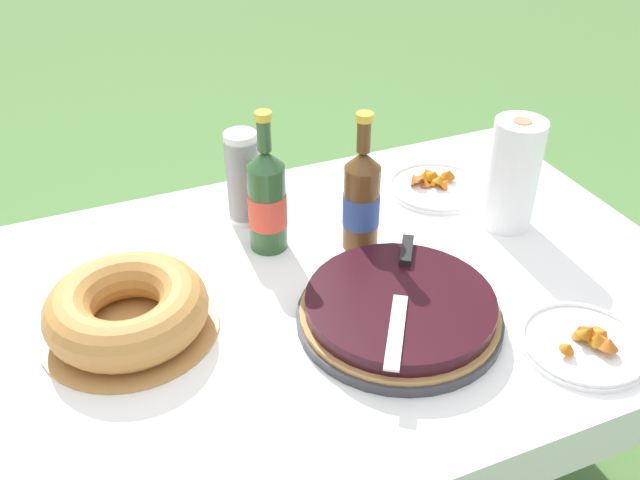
{
  "coord_description": "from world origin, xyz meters",
  "views": [
    {
      "loc": [
        -0.33,
        -1.01,
        1.55
      ],
      "look_at": [
        0.13,
        0.08,
        0.74
      ],
      "focal_mm": 40.0,
      "sensor_mm": 36.0,
      "label": 1
    }
  ],
  "objects_px": {
    "berry_tart": "(400,310)",
    "cider_bottle_amber": "(361,200)",
    "paper_towel_roll": "(513,175)",
    "serving_knife": "(402,285)",
    "bundt_cake": "(127,310)",
    "cider_bottle_green": "(267,200)",
    "snack_plate_near": "(436,185)",
    "snack_plate_left": "(585,343)",
    "cup_stack": "(243,178)"
  },
  "relations": [
    {
      "from": "bundt_cake",
      "to": "cider_bottle_amber",
      "type": "relative_size",
      "value": 1.06
    },
    {
      "from": "cup_stack",
      "to": "snack_plate_near",
      "type": "xyz_separation_m",
      "value": [
        0.46,
        -0.05,
        -0.09
      ]
    },
    {
      "from": "cup_stack",
      "to": "cider_bottle_green",
      "type": "xyz_separation_m",
      "value": [
        0.01,
        -0.12,
        0.01
      ]
    },
    {
      "from": "cider_bottle_green",
      "to": "snack_plate_left",
      "type": "height_order",
      "value": "cider_bottle_green"
    },
    {
      "from": "serving_knife",
      "to": "berry_tart",
      "type": "bearing_deg",
      "value": 0.0
    },
    {
      "from": "snack_plate_left",
      "to": "cup_stack",
      "type": "bearing_deg",
      "value": 123.58
    },
    {
      "from": "serving_knife",
      "to": "cider_bottle_amber",
      "type": "xyz_separation_m",
      "value": [
        0.03,
        0.23,
        0.05
      ]
    },
    {
      "from": "berry_tart",
      "to": "paper_towel_roll",
      "type": "xyz_separation_m",
      "value": [
        0.38,
        0.2,
        0.1
      ]
    },
    {
      "from": "serving_knife",
      "to": "cup_stack",
      "type": "height_order",
      "value": "cup_stack"
    },
    {
      "from": "cider_bottle_amber",
      "to": "snack_plate_left",
      "type": "relative_size",
      "value": 1.37
    },
    {
      "from": "cup_stack",
      "to": "paper_towel_roll",
      "type": "bearing_deg",
      "value": -24.47
    },
    {
      "from": "berry_tart",
      "to": "cup_stack",
      "type": "distance_m",
      "value": 0.48
    },
    {
      "from": "bundt_cake",
      "to": "cider_bottle_green",
      "type": "distance_m",
      "value": 0.36
    },
    {
      "from": "cider_bottle_green",
      "to": "snack_plate_near",
      "type": "xyz_separation_m",
      "value": [
        0.45,
        0.07,
        -0.1
      ]
    },
    {
      "from": "berry_tart",
      "to": "paper_towel_roll",
      "type": "bearing_deg",
      "value": 28.53
    },
    {
      "from": "bundt_cake",
      "to": "snack_plate_near",
      "type": "xyz_separation_m",
      "value": [
        0.77,
        0.22,
        -0.04
      ]
    },
    {
      "from": "cup_stack",
      "to": "snack_plate_left",
      "type": "height_order",
      "value": "cup_stack"
    },
    {
      "from": "bundt_cake",
      "to": "snack_plate_near",
      "type": "distance_m",
      "value": 0.8
    },
    {
      "from": "snack_plate_left",
      "to": "berry_tart",
      "type": "bearing_deg",
      "value": 144.94
    },
    {
      "from": "serving_knife",
      "to": "cider_bottle_green",
      "type": "xyz_separation_m",
      "value": [
        -0.15,
        0.3,
        0.05
      ]
    },
    {
      "from": "bundt_cake",
      "to": "snack_plate_near",
      "type": "height_order",
      "value": "bundt_cake"
    },
    {
      "from": "bundt_cake",
      "to": "paper_towel_roll",
      "type": "distance_m",
      "value": 0.84
    },
    {
      "from": "serving_knife",
      "to": "cider_bottle_amber",
      "type": "height_order",
      "value": "cider_bottle_amber"
    },
    {
      "from": "cider_bottle_green",
      "to": "paper_towel_roll",
      "type": "bearing_deg",
      "value": -13.32
    },
    {
      "from": "berry_tart",
      "to": "cider_bottle_amber",
      "type": "distance_m",
      "value": 0.27
    },
    {
      "from": "berry_tart",
      "to": "serving_knife",
      "type": "distance_m",
      "value": 0.05
    },
    {
      "from": "berry_tart",
      "to": "snack_plate_near",
      "type": "xyz_separation_m",
      "value": [
        0.31,
        0.4,
        -0.02
      ]
    },
    {
      "from": "cider_bottle_green",
      "to": "berry_tart",
      "type": "bearing_deg",
      "value": -67.06
    },
    {
      "from": "bundt_cake",
      "to": "cider_bottle_amber",
      "type": "xyz_separation_m",
      "value": [
        0.5,
        0.08,
        0.07
      ]
    },
    {
      "from": "paper_towel_roll",
      "to": "cup_stack",
      "type": "bearing_deg",
      "value": 155.53
    },
    {
      "from": "bundt_cake",
      "to": "cider_bottle_amber",
      "type": "height_order",
      "value": "cider_bottle_amber"
    },
    {
      "from": "cider_bottle_green",
      "to": "cup_stack",
      "type": "bearing_deg",
      "value": 96.79
    },
    {
      "from": "bundt_cake",
      "to": "paper_towel_roll",
      "type": "relative_size",
      "value": 1.29
    },
    {
      "from": "snack_plate_left",
      "to": "paper_towel_roll",
      "type": "distance_m",
      "value": 0.42
    },
    {
      "from": "serving_knife",
      "to": "bundt_cake",
      "type": "height_order",
      "value": "bundt_cake"
    },
    {
      "from": "cup_stack",
      "to": "cider_bottle_amber",
      "type": "relative_size",
      "value": 0.71
    },
    {
      "from": "cider_bottle_green",
      "to": "cider_bottle_amber",
      "type": "distance_m",
      "value": 0.19
    },
    {
      "from": "snack_plate_near",
      "to": "paper_towel_roll",
      "type": "xyz_separation_m",
      "value": [
        0.07,
        -0.19,
        0.11
      ]
    },
    {
      "from": "berry_tart",
      "to": "bundt_cake",
      "type": "height_order",
      "value": "bundt_cake"
    },
    {
      "from": "cider_bottle_amber",
      "to": "paper_towel_roll",
      "type": "xyz_separation_m",
      "value": [
        0.33,
        -0.05,
        0.01
      ]
    },
    {
      "from": "snack_plate_near",
      "to": "cider_bottle_green",
      "type": "bearing_deg",
      "value": -171.25
    },
    {
      "from": "berry_tart",
      "to": "cider_bottle_amber",
      "type": "bearing_deg",
      "value": 80.75
    },
    {
      "from": "serving_knife",
      "to": "snack_plate_left",
      "type": "bearing_deg",
      "value": 82.63
    },
    {
      "from": "berry_tart",
      "to": "snack_plate_left",
      "type": "bearing_deg",
      "value": -35.06
    },
    {
      "from": "cider_bottle_amber",
      "to": "cider_bottle_green",
      "type": "bearing_deg",
      "value": 158.13
    },
    {
      "from": "paper_towel_roll",
      "to": "cider_bottle_green",
      "type": "bearing_deg",
      "value": 166.68
    },
    {
      "from": "bundt_cake",
      "to": "cup_stack",
      "type": "height_order",
      "value": "cup_stack"
    },
    {
      "from": "snack_plate_near",
      "to": "paper_towel_roll",
      "type": "height_order",
      "value": "paper_towel_roll"
    },
    {
      "from": "cup_stack",
      "to": "cider_bottle_amber",
      "type": "height_order",
      "value": "cider_bottle_amber"
    },
    {
      "from": "serving_knife",
      "to": "snack_plate_left",
      "type": "distance_m",
      "value": 0.33
    }
  ]
}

